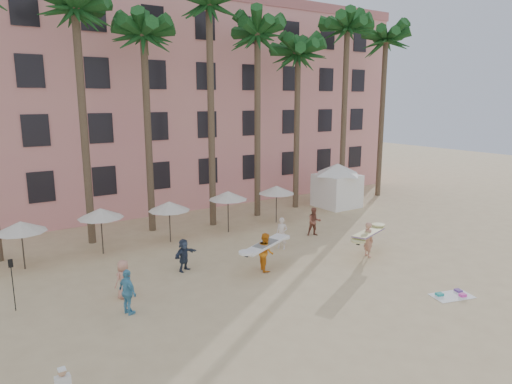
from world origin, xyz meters
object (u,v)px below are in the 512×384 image
object	(u,v)px
cabana	(337,181)
carrier_yellow	(369,237)
carrier_white	(266,251)
pink_hotel	(191,105)

from	to	relation	value
cabana	carrier_yellow	bearing A→B (deg)	-124.81
carrier_yellow	carrier_white	xyz separation A→B (m)	(-5.91, 1.39, -0.05)
cabana	carrier_white	size ratio (longest dim) A/B	1.43
pink_hotel	cabana	size ratio (longest dim) A/B	7.67
pink_hotel	carrier_white	xyz separation A→B (m)	(-5.79, -20.49, -6.97)
pink_hotel	carrier_white	size ratio (longest dim) A/B	11.00
pink_hotel	cabana	bearing A→B (deg)	-60.42
cabana	carrier_yellow	size ratio (longest dim) A/B	1.31
cabana	pink_hotel	bearing A→B (deg)	119.58
cabana	carrier_white	distance (m)	15.22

